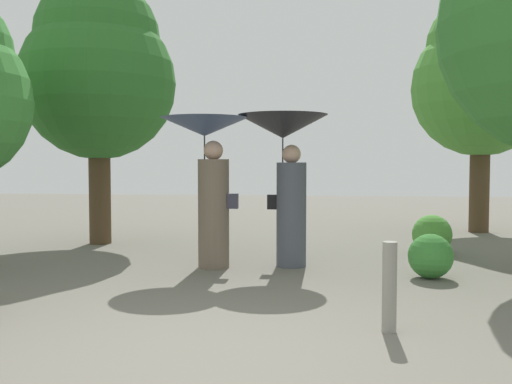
{
  "coord_description": "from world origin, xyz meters",
  "views": [
    {
      "loc": [
        0.89,
        -3.99,
        1.41
      ],
      "look_at": [
        0.0,
        3.92,
        0.99
      ],
      "focal_mm": 39.66,
      "sensor_mm": 36.0,
      "label": 1
    }
  ],
  "objects_px": {
    "person_right": "(286,156)",
    "tree_near_right": "(482,75)",
    "person_left": "(209,164)",
    "path_marker_post": "(389,287)",
    "tree_near_left": "(98,69)"
  },
  "relations": [
    {
      "from": "tree_near_right",
      "to": "tree_near_left",
      "type": "bearing_deg",
      "value": -161.05
    },
    {
      "from": "person_right",
      "to": "tree_near_right",
      "type": "bearing_deg",
      "value": -33.09
    },
    {
      "from": "person_left",
      "to": "tree_near_left",
      "type": "relative_size",
      "value": 0.44
    },
    {
      "from": "person_right",
      "to": "tree_near_right",
      "type": "xyz_separation_m",
      "value": [
        3.66,
        4.19,
        1.65
      ]
    },
    {
      "from": "person_left",
      "to": "person_right",
      "type": "bearing_deg",
      "value": -70.1
    },
    {
      "from": "person_left",
      "to": "person_right",
      "type": "relative_size",
      "value": 0.98
    },
    {
      "from": "tree_near_left",
      "to": "path_marker_post",
      "type": "xyz_separation_m",
      "value": [
        4.37,
        -4.69,
        -2.63
      ]
    },
    {
      "from": "person_left",
      "to": "person_right",
      "type": "xyz_separation_m",
      "value": [
        1.02,
        0.21,
        0.11
      ]
    },
    {
      "from": "person_left",
      "to": "person_right",
      "type": "height_order",
      "value": "person_right"
    },
    {
      "from": "tree_near_left",
      "to": "path_marker_post",
      "type": "height_order",
      "value": "tree_near_left"
    },
    {
      "from": "person_right",
      "to": "tree_near_right",
      "type": "relative_size",
      "value": 0.43
    },
    {
      "from": "person_left",
      "to": "path_marker_post",
      "type": "bearing_deg",
      "value": -134.62
    },
    {
      "from": "person_left",
      "to": "tree_near_right",
      "type": "relative_size",
      "value": 0.42
    },
    {
      "from": "person_right",
      "to": "path_marker_post",
      "type": "relative_size",
      "value": 2.72
    },
    {
      "from": "path_marker_post",
      "to": "tree_near_right",
      "type": "bearing_deg",
      "value": 69.68
    }
  ]
}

